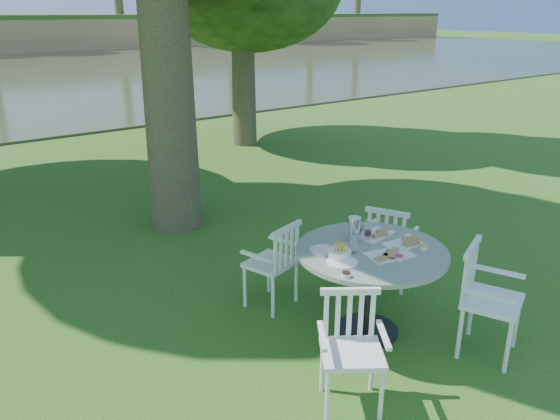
% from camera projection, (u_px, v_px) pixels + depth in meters
% --- Properties ---
extents(ground, '(140.00, 140.00, 0.00)m').
position_uv_depth(ground, '(291.00, 290.00, 5.77)').
color(ground, '#1A440E').
rests_on(ground, ground).
extents(table, '(1.32, 1.32, 0.83)m').
position_uv_depth(table, '(371.00, 267.00, 4.80)').
color(table, black).
rests_on(table, ground).
extents(chair_ne, '(0.58, 0.60, 0.90)m').
position_uv_depth(chair_ne, '(388.00, 241.00, 5.68)').
color(chair_ne, white).
rests_on(chair_ne, ground).
extents(chair_nw, '(0.55, 0.53, 0.88)m').
position_uv_depth(chair_nw, '(278.00, 259.00, 5.29)').
color(chair_nw, white).
rests_on(chair_nw, ground).
extents(chair_sw, '(0.60, 0.59, 0.88)m').
position_uv_depth(chair_sw, '(351.00, 339.00, 4.01)').
color(chair_sw, white).
rests_on(chair_sw, ground).
extents(chair_se, '(0.62, 0.61, 0.96)m').
position_uv_depth(chair_se, '(482.00, 291.00, 4.58)').
color(chair_se, white).
rests_on(chair_se, ground).
extents(tableware, '(1.06, 0.75, 0.23)m').
position_uv_depth(tableware, '(361.00, 242.00, 4.78)').
color(tableware, white).
rests_on(tableware, table).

